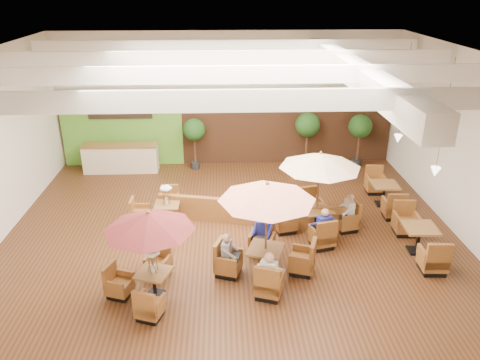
{
  "coord_description": "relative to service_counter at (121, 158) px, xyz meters",
  "views": [
    {
      "loc": [
        -0.27,
        -13.05,
        7.36
      ],
      "look_at": [
        0.3,
        0.5,
        1.5
      ],
      "focal_mm": 35.0,
      "sensor_mm": 36.0,
      "label": 1
    }
  ],
  "objects": [
    {
      "name": "diner_3",
      "position": [
        7.06,
        -6.25,
        0.19
      ],
      "size": [
        0.46,
        0.43,
        0.83
      ],
      "rotation": [
        0.0,
        0.0,
        0.37
      ],
      "color": "#222995",
      "rests_on": "ground"
    },
    {
      "name": "diner_2",
      "position": [
        4.27,
        -7.54,
        0.16
      ],
      "size": [
        0.36,
        0.41,
        0.77
      ],
      "rotation": [
        0.0,
        0.0,
        4.49
      ],
      "color": "gray",
      "rests_on": "ground"
    },
    {
      "name": "room",
      "position": [
        4.65,
        -3.88,
        3.05
      ],
      "size": [
        14.04,
        14.0,
        5.52
      ],
      "color": "#381E0F",
      "rests_on": "ground"
    },
    {
      "name": "booth_divider",
      "position": [
        4.98,
        -4.75,
        -0.17
      ],
      "size": [
        5.93,
        1.47,
        0.84
      ],
      "primitive_type": "cube",
      "rotation": [
        0.0,
        0.0,
        -0.22
      ],
      "color": "brown",
      "rests_on": "ground"
    },
    {
      "name": "service_counter",
      "position": [
        0.0,
        0.0,
        0.0
      ],
      "size": [
        3.0,
        0.75,
        1.18
      ],
      "color": "beige",
      "rests_on": "ground"
    },
    {
      "name": "diner_4",
      "position": [
        8.04,
        -5.28,
        0.18
      ],
      "size": [
        0.33,
        0.41,
        0.81
      ],
      "rotation": [
        0.0,
        0.0,
        1.65
      ],
      "color": "silver",
      "rests_on": "ground"
    },
    {
      "name": "diner_0",
      "position": [
        5.26,
        -8.53,
        0.19
      ],
      "size": [
        0.47,
        0.44,
        0.84
      ],
      "rotation": [
        0.0,
        0.0,
        -0.39
      ],
      "color": "silver",
      "rests_on": "ground"
    },
    {
      "name": "table_1",
      "position": [
        5.26,
        -7.54,
        1.26
      ],
      "size": [
        2.81,
        2.81,
        2.71
      ],
      "rotation": [
        0.0,
        0.0,
        -0.33
      ],
      "color": "brown",
      "rests_on": "ground"
    },
    {
      "name": "table_3",
      "position": [
        2.12,
        -4.57,
        -0.14
      ],
      "size": [
        1.56,
        2.33,
        1.47
      ],
      "rotation": [
        0.0,
        0.0,
        -0.01
      ],
      "color": "brown",
      "rests_on": "ground"
    },
    {
      "name": "table_5",
      "position": [
        9.8,
        -3.53,
        -0.2
      ],
      "size": [
        0.94,
        2.68,
        1.0
      ],
      "rotation": [
        0.0,
        0.0,
        -0.05
      ],
      "color": "brown",
      "rests_on": "ground"
    },
    {
      "name": "topiary_0",
      "position": [
        3.03,
        0.2,
        1.02
      ],
      "size": [
        0.93,
        0.93,
        2.15
      ],
      "color": "black",
      "rests_on": "ground"
    },
    {
      "name": "topiary_1",
      "position": [
        7.68,
        0.2,
        1.17
      ],
      "size": [
        1.01,
        1.01,
        2.35
      ],
      "color": "black",
      "rests_on": "ground"
    },
    {
      "name": "table_4",
      "position": [
        9.8,
        -6.62,
        -0.19
      ],
      "size": [
        0.96,
        2.76,
        1.03
      ],
      "rotation": [
        0.0,
        0.0,
        -0.05
      ],
      "color": "brown",
      "rests_on": "ground"
    },
    {
      "name": "table_2",
      "position": [
        7.06,
        -5.28,
        1.23
      ],
      "size": [
        2.72,
        2.72,
        2.67
      ],
      "rotation": [
        0.0,
        0.0,
        0.23
      ],
      "color": "brown",
      "rests_on": "ground"
    },
    {
      "name": "diner_1",
      "position": [
        5.26,
        -6.54,
        0.17
      ],
      "size": [
        0.44,
        0.41,
        0.79
      ],
      "rotation": [
        0.0,
        0.0,
        2.72
      ],
      "color": "#222995",
      "rests_on": "ground"
    },
    {
      "name": "table_0",
      "position": [
        2.34,
        -8.36,
        1.13
      ],
      "size": [
        2.33,
        2.47,
        2.39
      ],
      "rotation": [
        0.0,
        0.0,
        -0.34
      ],
      "color": "brown",
      "rests_on": "ground"
    },
    {
      "name": "topiary_2",
      "position": [
        9.88,
        0.2,
        1.08
      ],
      "size": [
        0.96,
        0.96,
        2.24
      ],
      "color": "black",
      "rests_on": "ground"
    }
  ]
}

